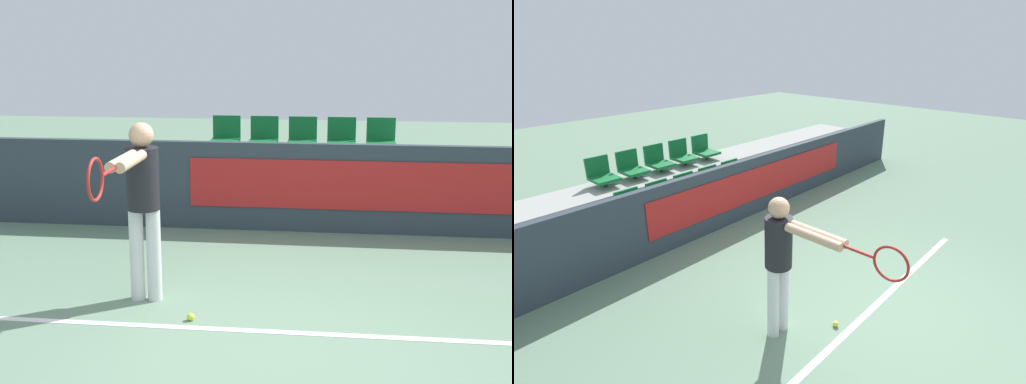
# 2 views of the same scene
# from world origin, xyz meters

# --- Properties ---
(ground_plane) EXTENTS (30.00, 30.00, 0.00)m
(ground_plane) POSITION_xyz_m (0.00, 0.00, 0.00)
(ground_plane) COLOR slate
(court_baseline) EXTENTS (4.71, 0.08, 0.01)m
(court_baseline) POSITION_xyz_m (0.00, 0.28, 0.00)
(court_baseline) COLOR white
(court_baseline) RESTS_ON ground
(barrier_wall) EXTENTS (11.87, 0.14, 1.09)m
(barrier_wall) POSITION_xyz_m (0.03, 3.38, 0.55)
(barrier_wall) COLOR #2D3842
(barrier_wall) RESTS_ON ground
(bleacher_tier_front) EXTENTS (11.47, 0.90, 0.37)m
(bleacher_tier_front) POSITION_xyz_m (0.00, 3.91, 0.18)
(bleacher_tier_front) COLOR #9E9E99
(bleacher_tier_front) RESTS_ON ground
(bleacher_tier_middle) EXTENTS (11.47, 0.90, 0.74)m
(bleacher_tier_middle) POSITION_xyz_m (0.00, 4.81, 0.37)
(bleacher_tier_middle) COLOR #9E9E99
(bleacher_tier_middle) RESTS_ON ground
(stadium_chair_0) EXTENTS (0.40, 0.46, 0.49)m
(stadium_chair_0) POSITION_xyz_m (-1.11, 4.03, 0.57)
(stadium_chair_0) COLOR #333333
(stadium_chair_0) RESTS_ON bleacher_tier_front
(stadium_chair_1) EXTENTS (0.40, 0.46, 0.49)m
(stadium_chair_1) POSITION_xyz_m (-0.55, 4.03, 0.57)
(stadium_chair_1) COLOR #333333
(stadium_chair_1) RESTS_ON bleacher_tier_front
(stadium_chair_2) EXTENTS (0.40, 0.46, 0.49)m
(stadium_chair_2) POSITION_xyz_m (0.00, 4.03, 0.57)
(stadium_chair_2) COLOR #333333
(stadium_chair_2) RESTS_ON bleacher_tier_front
(stadium_chair_3) EXTENTS (0.40, 0.46, 0.49)m
(stadium_chair_3) POSITION_xyz_m (0.55, 4.03, 0.57)
(stadium_chair_3) COLOR #333333
(stadium_chair_3) RESTS_ON bleacher_tier_front
(stadium_chair_4) EXTENTS (0.40, 0.46, 0.49)m
(stadium_chair_4) POSITION_xyz_m (1.11, 4.03, 0.57)
(stadium_chair_4) COLOR #333333
(stadium_chair_4) RESTS_ON bleacher_tier_front
(stadium_chair_5) EXTENTS (0.40, 0.46, 0.49)m
(stadium_chair_5) POSITION_xyz_m (-1.11, 4.93, 0.94)
(stadium_chair_5) COLOR #333333
(stadium_chair_5) RESTS_ON bleacher_tier_middle
(stadium_chair_6) EXTENTS (0.40, 0.46, 0.49)m
(stadium_chair_6) POSITION_xyz_m (-0.55, 4.93, 0.94)
(stadium_chair_6) COLOR #333333
(stadium_chair_6) RESTS_ON bleacher_tier_middle
(stadium_chair_7) EXTENTS (0.40, 0.46, 0.49)m
(stadium_chair_7) POSITION_xyz_m (0.00, 4.93, 0.94)
(stadium_chair_7) COLOR #333333
(stadium_chair_7) RESTS_ON bleacher_tier_middle
(stadium_chair_8) EXTENTS (0.40, 0.46, 0.49)m
(stadium_chair_8) POSITION_xyz_m (0.55, 4.93, 0.94)
(stadium_chair_8) COLOR #333333
(stadium_chair_8) RESTS_ON bleacher_tier_middle
(stadium_chair_9) EXTENTS (0.40, 0.46, 0.49)m
(stadium_chair_9) POSITION_xyz_m (1.11, 4.93, 0.94)
(stadium_chair_9) COLOR #333333
(stadium_chair_9) RESTS_ON bleacher_tier_middle
(tennis_player) EXTENTS (0.29, 1.52, 1.63)m
(tennis_player) POSITION_xyz_m (-1.18, 0.79, 1.00)
(tennis_player) COLOR silver
(tennis_player) RESTS_ON ground
(tennis_ball) EXTENTS (0.07, 0.07, 0.07)m
(tennis_ball) POSITION_xyz_m (-0.68, 0.43, 0.03)
(tennis_ball) COLOR #CCDB33
(tennis_ball) RESTS_ON ground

